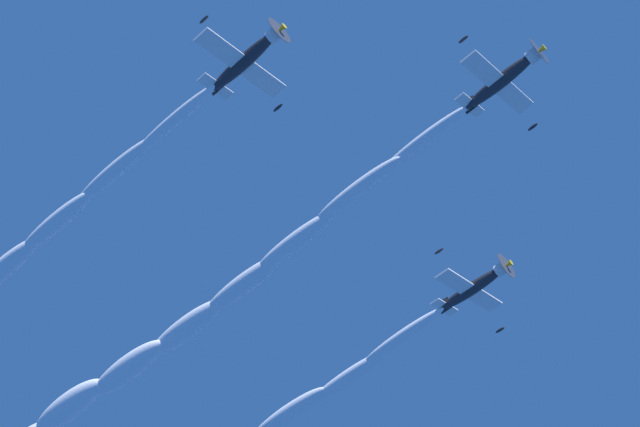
# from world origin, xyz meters

# --- Properties ---
(airplane_lead) EXTENTS (7.52, 7.85, 3.43)m
(airplane_lead) POSITION_xyz_m (-3.65, 1.80, 77.07)
(airplane_lead) COLOR #232328
(airplane_left_wingman) EXTENTS (7.51, 7.83, 3.41)m
(airplane_left_wingman) POSITION_xyz_m (4.46, -14.75, 76.54)
(airplane_left_wingman) COLOR #232328
(airplane_right_wingman) EXTENTS (7.53, 7.96, 3.32)m
(airplane_right_wingman) POSITION_xyz_m (12.76, 11.01, 76.35)
(airplane_right_wingman) COLOR #232328
(smoke_trail_lead) EXTENTS (52.61, 19.14, 2.71)m
(smoke_trail_lead) POSITION_xyz_m (33.00, -10.53, 76.64)
(smoke_trail_lead) COLOR white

